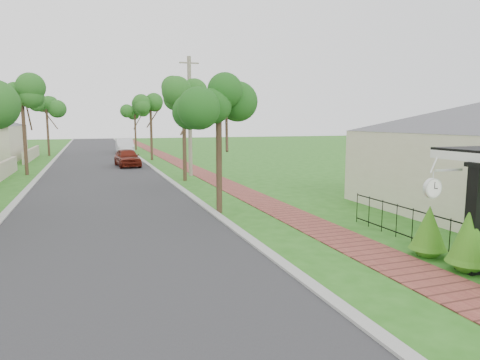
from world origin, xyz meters
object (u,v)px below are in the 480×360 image
utility_pole (190,116)px  station_clock (434,187)px  parked_car_white (125,146)px  parked_car_red (127,158)px  near_tree (219,102)px  porch_post (474,224)px

utility_pole → station_clock: size_ratio=6.97×
station_clock → utility_pole: bearing=94.3°
parked_car_white → station_clock: (3.84, -39.82, 1.16)m
parked_car_red → near_tree: 18.44m
porch_post → parked_car_white: size_ratio=0.52×
parked_car_white → near_tree: near_tree is taller
parked_car_red → parked_car_white: 14.23m
porch_post → near_tree: bearing=114.5°
porch_post → parked_car_red: bearing=102.0°
porch_post → utility_pole: 19.35m
near_tree → station_clock: bearing=-69.8°
porch_post → near_tree: 9.28m
near_tree → utility_pole: bearing=82.8°
near_tree → station_clock: size_ratio=4.90×
parked_car_white → near_tree: size_ratio=0.94×
parked_car_red → parked_car_white: size_ratio=0.82×
parked_car_red → near_tree: near_tree is taller
porch_post → parked_car_white: bearing=96.6°
near_tree → station_clock: (2.80, -7.60, -2.15)m
parked_car_white → station_clock: station_clock is taller
porch_post → utility_pole: (-2.25, 19.04, 2.60)m
porch_post → parked_car_white: 40.49m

